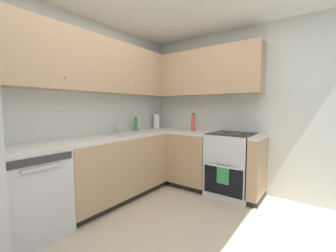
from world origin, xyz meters
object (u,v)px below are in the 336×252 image
object	(u,v)px
soap_bottle	(136,125)
paper_towel_roll	(157,121)
oven_range	(231,164)
oil_bottle	(193,123)
dishwasher	(31,194)

from	to	relation	value
soap_bottle	paper_towel_roll	size ratio (longest dim) A/B	0.71
oven_range	soap_bottle	size ratio (longest dim) A/B	4.72
oven_range	paper_towel_roll	world-z (taller)	paper_towel_roll
paper_towel_roll	soap_bottle	bearing A→B (deg)	177.80
soap_bottle	oil_bottle	xyz separation A→B (m)	(0.51, -0.80, 0.04)
paper_towel_roll	oil_bottle	bearing A→B (deg)	-90.93
oil_bottle	oven_range	bearing A→B (deg)	-88.37
paper_towel_roll	oil_bottle	world-z (taller)	paper_towel_roll
dishwasher	oven_range	world-z (taller)	oven_range
paper_towel_roll	oven_range	bearing A→B (deg)	-89.77
dishwasher	oil_bottle	world-z (taller)	oil_bottle
oven_range	dishwasher	bearing A→B (deg)	150.22
soap_bottle	dishwasher	bearing A→B (deg)	-173.90
dishwasher	paper_towel_roll	bearing A→B (deg)	4.16
paper_towel_roll	oil_bottle	xyz separation A→B (m)	(-0.01, -0.78, 0.01)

